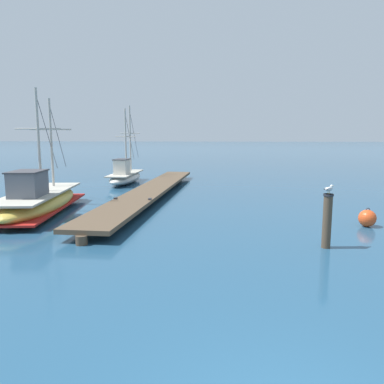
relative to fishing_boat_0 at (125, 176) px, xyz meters
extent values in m
cube|color=brown|center=(2.97, -5.31, -0.17)|extent=(2.35, 18.70, 0.16)
cylinder|color=#4C3D2D|center=(2.70, -14.63, -0.40)|extent=(0.36, 0.36, 0.29)
cylinder|color=#4C3D2D|center=(2.83, -9.97, -0.40)|extent=(0.36, 0.36, 0.29)
cylinder|color=#4C3D2D|center=(2.97, -5.31, -0.40)|extent=(0.36, 0.36, 0.29)
cylinder|color=#4C3D2D|center=(3.11, -0.65, -0.40)|extent=(0.36, 0.36, 0.29)
cylinder|color=#4C3D2D|center=(3.25, 4.02, -0.40)|extent=(0.36, 0.36, 0.29)
cube|color=#333338|center=(2.06, -9.01, -0.05)|extent=(0.13, 0.20, 0.08)
cube|color=#333338|center=(3.66, -9.06, -0.05)|extent=(0.13, 0.20, 0.08)
ellipsoid|color=silver|center=(0.00, 0.10, -0.18)|extent=(1.70, 5.78, 0.73)
cube|color=#B2AD9E|center=(0.00, 0.10, 0.15)|extent=(1.49, 5.20, 0.08)
cube|color=silver|center=(0.01, -0.76, 0.67)|extent=(0.85, 1.34, 0.97)
cube|color=#3D3D42|center=(0.01, -0.76, 1.18)|extent=(0.92, 1.45, 0.06)
cylinder|color=#B2ADA3|center=(0.00, 0.39, 2.40)|extent=(0.11, 0.11, 4.43)
cylinder|color=#B2ADA3|center=(0.00, 0.39, 2.69)|extent=(1.46, 0.08, 0.06)
cylinder|color=#333338|center=(-0.02, 1.58, 2.62)|extent=(0.05, 2.31, 3.28)
cylinder|color=#B2ADA3|center=(-0.02, 1.68, 2.55)|extent=(0.11, 0.11, 4.73)
cylinder|color=#B2ADA3|center=(-0.02, 1.68, 2.93)|extent=(1.46, 0.08, 0.06)
cylinder|color=#333338|center=(-0.04, 2.96, 2.79)|extent=(0.05, 2.46, 3.50)
ellipsoid|color=gold|center=(-0.95, -10.20, -0.09)|extent=(3.11, 7.43, 0.91)
cube|color=#B2AD9E|center=(-0.95, -10.20, 0.33)|extent=(2.76, 6.68, 0.08)
cube|color=#B21E19|center=(-0.95, -10.20, -0.29)|extent=(3.11, 7.29, 0.08)
cube|color=#565B66|center=(-0.80, -11.27, 0.85)|extent=(1.31, 1.71, 0.97)
cube|color=#3D3D42|center=(-0.80, -11.27, 1.36)|extent=(1.41, 1.84, 0.06)
cylinder|color=#B2ADA3|center=(-1.00, -9.84, 2.57)|extent=(0.11, 0.11, 4.41)
cylinder|color=#B2ADA3|center=(-1.00, -9.84, 3.06)|extent=(1.93, 0.32, 0.06)
cylinder|color=#333338|center=(-1.16, -8.66, 2.79)|extent=(0.34, 2.28, 3.27)
cylinder|color=#B2ADA3|center=(-1.22, -8.24, 2.43)|extent=(0.11, 0.11, 4.13)
cylinder|color=#B2ADA3|center=(-1.22, -8.24, 3.06)|extent=(1.93, 0.32, 0.06)
cylinder|color=#333338|center=(-1.37, -7.13, 2.64)|extent=(0.32, 2.13, 3.06)
cylinder|color=#4C3D2D|center=(10.08, -14.23, 0.27)|extent=(0.26, 0.26, 1.63)
cylinder|color=#28282D|center=(10.08, -14.23, 1.06)|extent=(0.30, 0.30, 0.06)
cylinder|color=gold|center=(10.07, -14.21, 1.12)|extent=(0.01, 0.01, 0.07)
cylinder|color=gold|center=(10.10, -14.25, 1.12)|extent=(0.01, 0.01, 0.07)
ellipsoid|color=white|center=(10.08, -14.23, 1.23)|extent=(0.29, 0.27, 0.13)
ellipsoid|color=silver|center=(10.03, -14.20, 1.24)|extent=(0.21, 0.17, 0.09)
ellipsoid|color=#383838|center=(9.95, -14.27, 1.23)|extent=(0.07, 0.06, 0.04)
ellipsoid|color=silver|center=(10.10, -14.29, 1.24)|extent=(0.21, 0.17, 0.09)
ellipsoid|color=#383838|center=(10.01, -14.35, 1.23)|extent=(0.07, 0.06, 0.04)
cone|color=white|center=(9.96, -14.33, 1.23)|extent=(0.11, 0.10, 0.07)
sphere|color=white|center=(10.17, -14.16, 1.31)|extent=(0.08, 0.08, 0.08)
cone|color=gold|center=(10.21, -14.13, 1.31)|extent=(0.05, 0.05, 0.02)
sphere|color=#E04C1E|center=(12.26, -11.39, -0.23)|extent=(0.63, 0.63, 0.63)
torus|color=black|center=(12.26, -11.39, 0.09)|extent=(0.14, 0.02, 0.14)
camera|label=1|loc=(7.14, -25.34, 2.78)|focal=34.92mm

